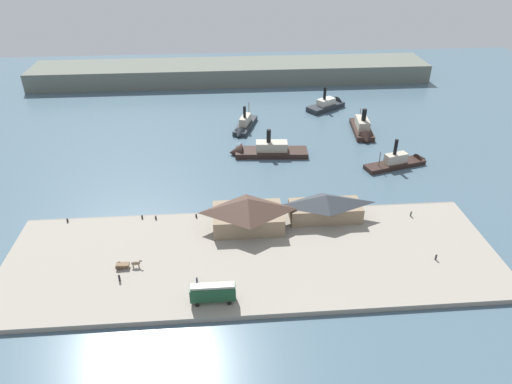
{
  "coord_description": "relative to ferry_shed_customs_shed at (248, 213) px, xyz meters",
  "views": [
    {
      "loc": [
        -5.89,
        -104.02,
        67.07
      ],
      "look_at": [
        2.81,
        4.29,
        2.0
      ],
      "focal_mm": 32.72,
      "sensor_mm": 36.0,
      "label": 1
    }
  ],
  "objects": [
    {
      "name": "street_tram",
      "position": [
        -8.5,
        -25.27,
        -1.47
      ],
      "size": [
        8.92,
        2.51,
        4.33
      ],
      "color": "#1E4C2D",
      "rests_on": "quay_promenade"
    },
    {
      "name": "mooring_post_center_west",
      "position": [
        -12.76,
        5.01,
        -3.55
      ],
      "size": [
        0.44,
        0.44,
        0.9
      ],
      "primitive_type": "cylinder",
      "color": "black",
      "rests_on": "quay_promenade"
    },
    {
      "name": "seawall_edge",
      "position": [
        0.35,
        6.87,
        -4.7
      ],
      "size": [
        110.0,
        0.8,
        1.0
      ],
      "primitive_type": "cube",
      "color": "slate",
      "rests_on": "ground"
    },
    {
      "name": "mooring_post_center_east",
      "position": [
        -44.62,
        5.53,
        -3.55
      ],
      "size": [
        0.44,
        0.44,
        0.9
      ],
      "primitive_type": "cylinder",
      "color": "black",
      "rests_on": "quay_promenade"
    },
    {
      "name": "ferry_outer_harbor",
      "position": [
        37.82,
        81.15,
        -3.73
      ],
      "size": [
        17.64,
        14.33,
        10.93
      ],
      "color": "#23282D",
      "rests_on": "ground"
    },
    {
      "name": "ferry_near_quay",
      "position": [
        7.04,
        41.28,
        -3.77
      ],
      "size": [
        25.52,
        8.48,
        10.92
      ],
      "color": "black",
      "rests_on": "ground"
    },
    {
      "name": "horse_cart",
      "position": [
        -26.9,
        -13.48,
        -3.07
      ],
      "size": [
        5.7,
        1.49,
        1.87
      ],
      "color": "brown",
      "rests_on": "quay_promenade"
    },
    {
      "name": "ferry_moored_west",
      "position": [
        2.61,
        62.05,
        -3.77
      ],
      "size": [
        10.26,
        19.32,
        9.78
      ],
      "color": "#23282D",
      "rests_on": "ground"
    },
    {
      "name": "ground_plane",
      "position": [
        0.35,
        10.47,
        -5.2
      ],
      "size": [
        320.0,
        320.0,
        0.0
      ],
      "primitive_type": "plane",
      "color": "#476070"
    },
    {
      "name": "pedestrian_at_waters_edge",
      "position": [
        41.35,
        1.11,
        -3.29
      ],
      "size": [
        0.38,
        0.38,
        1.55
      ],
      "color": "#3D4C42",
      "rests_on": "quay_promenade"
    },
    {
      "name": "ferry_departing_north",
      "position": [
        44.07,
        54.64,
        -3.47
      ],
      "size": [
        7.8,
        19.88,
        10.83
      ],
      "color": "black",
      "rests_on": "ground"
    },
    {
      "name": "ferry_shed_central_terminal",
      "position": [
        19.45,
        2.09,
        -0.63
      ],
      "size": [
        18.06,
        7.74,
        6.64
      ],
      "color": "#847056",
      "rests_on": "quay_promenade"
    },
    {
      "name": "ferry_shed_customs_shed",
      "position": [
        0.0,
        0.0,
        0.0
      ],
      "size": [
        17.12,
        11.05,
        7.87
      ],
      "color": "#847056",
      "rests_on": "quay_promenade"
    },
    {
      "name": "quay_promenade",
      "position": [
        0.35,
        -11.53,
        -4.6
      ],
      "size": [
        110.0,
        36.0,
        1.2
      ],
      "primitive_type": "cube",
      "color": "gray",
      "rests_on": "ground"
    },
    {
      "name": "pedestrian_near_cart",
      "position": [
        -27.98,
        -17.63,
        -3.18
      ],
      "size": [
        0.44,
        0.44,
        1.79
      ],
      "color": "#232328",
      "rests_on": "quay_promenade"
    },
    {
      "name": "pedestrian_standing_center",
      "position": [
        40.58,
        -16.16,
        -3.29
      ],
      "size": [
        0.39,
        0.39,
        1.56
      ],
      "color": "#232328",
      "rests_on": "quay_promenade"
    },
    {
      "name": "mooring_post_east",
      "position": [
        -26.31,
        5.62,
        -3.55
      ],
      "size": [
        0.44,
        0.44,
        0.9
      ],
      "primitive_type": "cylinder",
      "color": "black",
      "rests_on": "quay_promenade"
    },
    {
      "name": "mooring_post_west",
      "position": [
        -22.84,
        4.99,
        -3.55
      ],
      "size": [
        0.44,
        0.44,
        0.9
      ],
      "primitive_type": "cylinder",
      "color": "black",
      "rests_on": "quay_promenade"
    },
    {
      "name": "far_headland",
      "position": [
        0.35,
        120.47,
        -1.2
      ],
      "size": [
        180.0,
        24.0,
        8.0
      ],
      "primitive_type": "cube",
      "color": "#60665B",
      "rests_on": "ground"
    },
    {
      "name": "pedestrian_near_east_shed",
      "position": [
        -11.88,
        -19.55,
        -3.28
      ],
      "size": [
        0.39,
        0.39,
        1.59
      ],
      "color": "#33384C",
      "rests_on": "quay_promenade"
    },
    {
      "name": "ferry_approaching_west",
      "position": [
        49.53,
        30.51,
        -3.88
      ],
      "size": [
        21.79,
        10.16,
        10.63
      ],
      "color": "black",
      "rests_on": "ground"
    }
  ]
}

